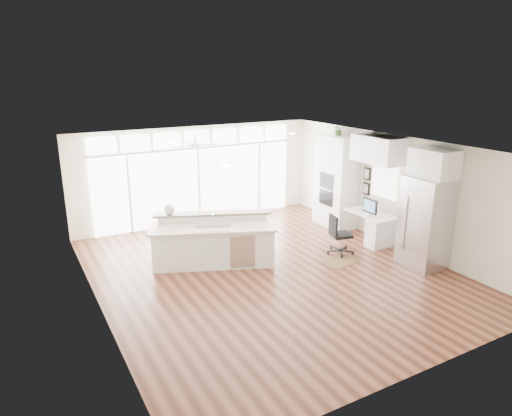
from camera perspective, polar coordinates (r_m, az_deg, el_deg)
floor at (r=9.93m, az=1.71°, el=-7.98°), size 7.00×8.00×0.02m
ceiling at (r=9.13m, az=1.86°, el=7.64°), size 7.00×8.00×0.02m
wall_back at (r=12.92m, az=-7.36°, el=4.17°), size 7.00×0.04×2.70m
wall_front at (r=6.58m, az=20.17°, el=-9.57°), size 7.00×0.04×2.70m
wall_left at (r=8.30m, az=-19.50°, el=-3.95°), size 0.04×8.00×2.70m
wall_right at (r=11.57m, az=16.86°, el=2.07°), size 0.04×8.00×2.70m
glass_wall at (r=12.93m, az=-7.21°, el=2.82°), size 5.80×0.06×2.08m
transom_row at (r=12.68m, az=-7.43°, el=8.66°), size 5.90×0.06×0.40m
desk_window at (r=11.70m, az=15.76°, el=3.33°), size 0.04×0.85×0.85m
ceiling_fan at (r=11.43m, az=-7.64°, el=8.27°), size 1.16×1.16×0.32m
recessed_lights at (r=9.30m, az=1.22°, el=7.70°), size 3.40×3.00×0.02m
oven_cabinet at (r=12.66m, az=9.97°, el=3.32°), size 0.64×1.20×2.50m
desk_nook at (r=11.79m, az=14.16°, el=-2.37°), size 0.72×1.30×0.76m
upper_cabinets at (r=11.34m, az=15.03°, el=7.11°), size 0.64×1.30×0.64m
refrigerator at (r=10.52m, az=20.41°, el=-1.72°), size 0.76×0.90×2.00m
fridge_cabinet at (r=10.25m, az=21.37°, el=5.24°), size 0.64×0.90×0.60m
framed_photos at (r=12.16m, az=13.67°, el=3.27°), size 0.06×0.22×0.80m
kitchen_island at (r=10.09m, az=-5.34°, el=-4.23°), size 2.92×2.00×1.09m
rug at (r=10.57m, az=10.41°, el=-6.58°), size 0.87×0.68×0.01m
office_chair at (r=10.87m, az=10.57°, el=-3.28°), size 0.58×0.55×0.94m
fishbowl at (r=10.28m, az=-10.79°, el=-0.15°), size 0.31×0.31×0.24m
monitor at (r=11.57m, az=14.08°, el=0.27°), size 0.08×0.48×0.40m
keyboard at (r=11.51m, az=13.39°, el=-0.75°), size 0.15×0.34×0.02m
potted_plant at (r=12.41m, az=10.30°, el=9.48°), size 0.29×0.32×0.24m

